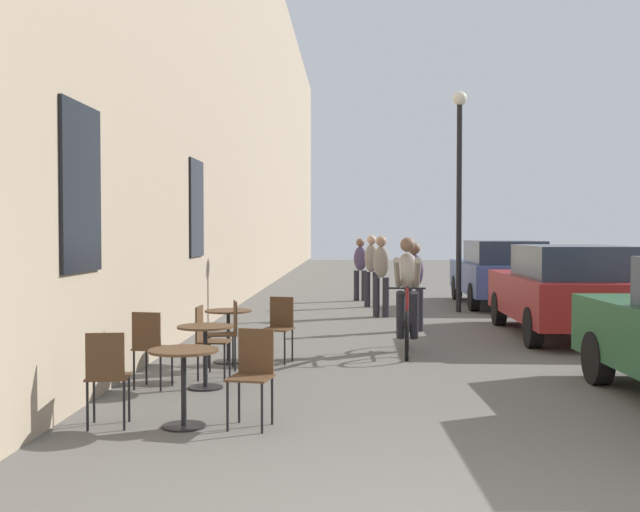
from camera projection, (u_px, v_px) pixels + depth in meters
building_facade_left at (225, 68)px, 18.27m from camera, size 0.54×68.00×11.36m
cafe_table_near at (184, 371)px, 7.07m from camera, size 0.64×0.64×0.72m
cafe_chair_near_toward_street at (253, 370)px, 7.12m from camera, size 0.44×0.44×0.89m
cafe_chair_near_toward_wall at (107, 372)px, 7.02m from camera, size 0.43×0.43×0.89m
cafe_table_mid at (205, 343)px, 8.82m from camera, size 0.64×0.64×0.72m
cafe_chair_mid_toward_street at (208, 337)px, 9.38m from camera, size 0.39×0.39×0.89m
cafe_chair_mid_toward_wall at (150, 344)px, 8.77m from camera, size 0.44×0.44×0.89m
cafe_table_far at (228, 325)px, 10.57m from camera, size 0.64×0.64×0.72m
cafe_chair_far_toward_street at (227, 330)px, 10.04m from camera, size 0.46×0.46×0.89m
cafe_chair_far_toward_wall at (279, 324)px, 10.62m from camera, size 0.46×0.46×0.89m
cyclist_on_bicycle at (407, 298)px, 11.41m from camera, size 0.52×1.76×1.74m
pedestrian_near at (414, 281)px, 13.87m from camera, size 0.38×0.30×1.60m
pedestrian_mid at (381, 272)px, 16.13m from camera, size 0.37×0.28×1.70m
pedestrian_far at (371, 267)px, 18.31m from camera, size 0.38×0.30×1.71m
pedestrian_furthest at (360, 266)px, 19.97m from camera, size 0.36×0.26×1.62m
street_lamp at (459, 172)px, 17.09m from camera, size 0.32×0.32×4.90m
parked_car_second at (565, 289)px, 13.15m from camera, size 1.90×4.42×1.57m
parked_car_third at (500, 272)px, 18.68m from camera, size 1.89×4.44×1.58m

